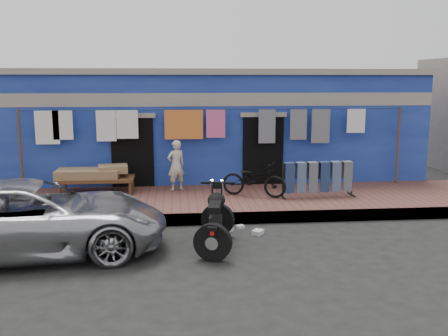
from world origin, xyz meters
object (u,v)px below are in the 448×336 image
car (31,217)px  motorcycle (215,218)px  jeans_rack (318,179)px  bicycle (254,176)px  charpoy (97,180)px  seated_person (176,165)px

car → motorcycle: bearing=-96.9°
jeans_rack → car: bearing=-154.5°
bicycle → jeans_rack: bearing=-71.8°
car → charpoy: 3.85m
car → motorcycle: size_ratio=2.63×
seated_person → motorcycle: (0.71, -3.87, -0.33)m
jeans_rack → bicycle: bearing=173.5°
seated_person → jeans_rack: bearing=138.4°
car → motorcycle: 3.26m
jeans_rack → motorcycle: bearing=-134.1°
seated_person → motorcycle: size_ratio=0.71×
bicycle → charpoy: 3.98m
seated_person → charpoy: size_ratio=0.67×
bicycle → charpoy: (-3.90, 0.77, -0.19)m
seated_person → bicycle: 2.09m
bicycle → charpoy: size_ratio=0.81×
charpoy → seated_person: bearing=2.8°
seated_person → charpoy: 2.03m
bicycle → charpoy: bearing=103.5°
car → seated_person: seated_person is taller
seated_person → bicycle: size_ratio=0.82×
motorcycle → jeans_rack: size_ratio=0.99×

